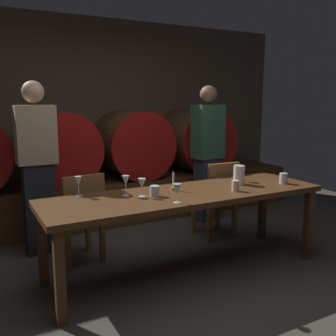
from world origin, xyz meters
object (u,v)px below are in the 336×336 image
(wine_barrel_center_left, at_px, (58,148))
(wine_glass_far_left, at_px, (78,182))
(cup_right, at_px, (283,178))
(wine_barrel_center_right, at_px, (132,144))
(wine_barrel_far_right, at_px, (194,140))
(chair_left, at_px, (81,214))
(guest_left, at_px, (37,167))
(dining_table, at_px, (186,200))
(pitcher, at_px, (239,175))
(wine_glass_right, at_px, (177,190))
(cup_center, at_px, (235,186))
(wine_glass_far_right, at_px, (238,170))
(cup_left, at_px, (155,191))
(candle_center, at_px, (173,185))
(chair_right, at_px, (218,196))
(guest_right, at_px, (208,152))
(wine_glass_center, at_px, (142,184))
(wine_glass_left, at_px, (126,181))

(wine_barrel_center_left, distance_m, wine_glass_far_left, 1.57)
(cup_right, bearing_deg, wine_barrel_center_right, 110.97)
(wine_barrel_far_right, bearing_deg, chair_left, -148.80)
(guest_left, bearing_deg, cup_right, 148.33)
(dining_table, height_order, pitcher, pitcher)
(chair_left, bearing_deg, wine_glass_right, 113.72)
(chair_left, xyz_separation_m, wine_glass_right, (0.54, -0.91, 0.37))
(wine_barrel_center_left, xyz_separation_m, guest_left, (-0.37, -0.77, -0.08))
(wine_barrel_center_left, relative_size, cup_center, 9.23)
(wine_glass_right, distance_m, cup_right, 1.29)
(guest_left, xyz_separation_m, wine_glass_far_right, (1.80, -0.92, -0.04))
(wine_glass_far_right, xyz_separation_m, cup_right, (0.31, -0.31, -0.06))
(wine_barrel_center_left, distance_m, cup_left, 1.92)
(candle_center, distance_m, cup_left, 0.27)
(wine_barrel_center_left, relative_size, chair_right, 1.02)
(chair_right, xyz_separation_m, guest_right, (0.26, 0.61, 0.41))
(dining_table, bearing_deg, candle_center, 117.57)
(guest_left, distance_m, wine_glass_right, 1.61)
(guest_right, height_order, cup_center, guest_right)
(guest_right, bearing_deg, chair_left, 12.05)
(candle_center, xyz_separation_m, wine_glass_right, (-0.19, -0.39, 0.06))
(guest_right, bearing_deg, dining_table, 44.17)
(wine_glass_right, distance_m, wine_glass_far_right, 1.07)
(pitcher, distance_m, cup_center, 0.30)
(chair_right, relative_size, cup_right, 8.48)
(wine_barrel_center_right, xyz_separation_m, cup_center, (0.16, -2.04, -0.18))
(wine_barrel_center_right, distance_m, cup_right, 2.16)
(dining_table, relative_size, wine_glass_far_left, 14.78)
(wine_glass_far_right, bearing_deg, wine_barrel_center_right, 105.09)
(wine_barrel_center_right, relative_size, cup_right, 8.67)
(wine_glass_right, bearing_deg, dining_table, 47.84)
(wine_glass_right, relative_size, cup_left, 1.71)
(wine_glass_far_left, height_order, wine_glass_right, wine_glass_far_left)
(chair_right, relative_size, wine_glass_center, 5.52)
(chair_left, height_order, wine_glass_center, wine_glass_center)
(wine_glass_right, height_order, cup_center, wine_glass_right)
(guest_right, bearing_deg, wine_barrel_far_right, -113.29)
(wine_glass_far_left, distance_m, cup_center, 1.39)
(pitcher, bearing_deg, guest_right, 70.61)
(guest_left, bearing_deg, wine_glass_far_left, 102.98)
(candle_center, relative_size, wine_glass_left, 1.03)
(wine_glass_far_left, bearing_deg, pitcher, -9.97)
(wine_barrel_center_right, xyz_separation_m, pitcher, (0.36, -1.83, -0.14))
(wine_barrel_far_right, bearing_deg, wine_glass_right, -124.98)
(chair_right, bearing_deg, cup_left, 29.40)
(wine_glass_left, bearing_deg, wine_glass_center, -42.98)
(candle_center, xyz_separation_m, wine_glass_far_left, (-0.82, 0.19, 0.08))
(candle_center, height_order, cup_center, candle_center)
(wine_glass_center, xyz_separation_m, wine_glass_right, (0.17, -0.31, -0.00))
(wine_barrel_center_left, distance_m, guest_right, 1.87)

